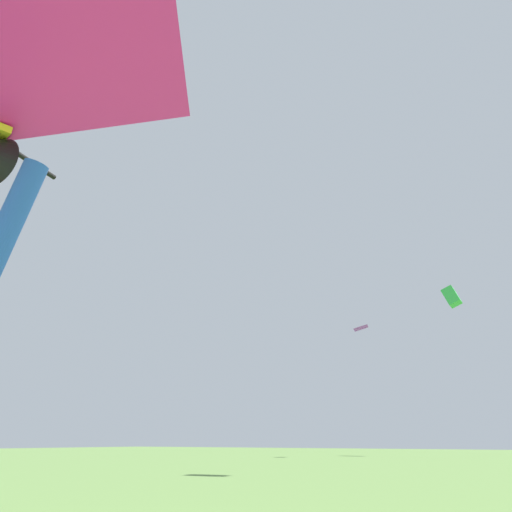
# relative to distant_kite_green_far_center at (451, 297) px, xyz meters

# --- Properties ---
(distant_kite_green_far_center) EXTENTS (1.14, 0.86, 1.43)m
(distant_kite_green_far_center) POSITION_rel_distant_kite_green_far_center_xyz_m (0.00, 0.00, 0.00)
(distant_kite_green_far_center) COLOR green
(distant_kite_purple_high_right) EXTENTS (1.15, 1.17, 0.38)m
(distant_kite_purple_high_right) POSITION_rel_distant_kite_green_far_center_xyz_m (-4.65, -4.58, -2.34)
(distant_kite_purple_high_right) COLOR purple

